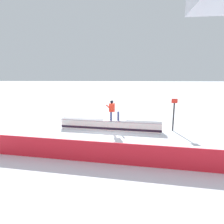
# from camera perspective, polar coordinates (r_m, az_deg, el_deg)

# --- Properties ---
(ground_plane) EXTENTS (120.00, 120.00, 0.00)m
(ground_plane) POSITION_cam_1_polar(r_m,az_deg,el_deg) (13.66, -0.56, -5.26)
(ground_plane) COLOR white
(grind_box) EXTENTS (7.00, 1.64, 0.69)m
(grind_box) POSITION_cam_1_polar(r_m,az_deg,el_deg) (13.57, -0.57, -3.99)
(grind_box) COLOR white
(grind_box) RESTS_ON ground_plane
(snowboarder) EXTENTS (1.60, 0.45, 1.42)m
(snowboarder) POSITION_cam_1_polar(r_m,az_deg,el_deg) (13.24, 0.18, 0.67)
(snowboarder) COLOR silver
(snowboarder) RESTS_ON grind_box
(safety_fence) EXTENTS (11.95, 1.99, 1.00)m
(safety_fence) POSITION_cam_1_polar(r_m,az_deg,el_deg) (8.83, -1.71, -11.85)
(safety_fence) COLOR red
(safety_fence) RESTS_ON ground_plane
(trail_marker) EXTENTS (0.40, 0.10, 2.22)m
(trail_marker) POSITION_cam_1_polar(r_m,az_deg,el_deg) (13.85, 17.61, -0.53)
(trail_marker) COLOR #262628
(trail_marker) RESTS_ON ground_plane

